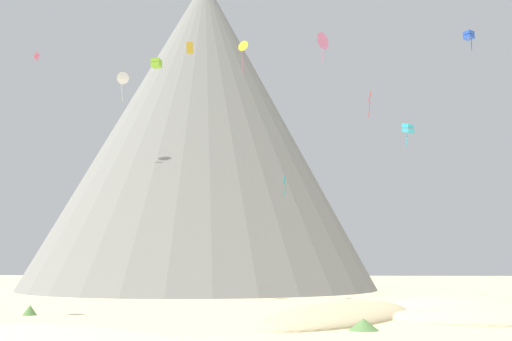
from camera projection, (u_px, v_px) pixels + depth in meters
The scene contains 18 objects.
dune_foreground_left at pixel (462, 311), 59.10m from camera, with size 15.63×10.91×3.21m, color beige.
dune_midground at pixel (340, 317), 52.70m from camera, with size 27.95×10.18×2.42m, color #C6B284.
dune_back_low at pixel (490, 319), 50.04m from camera, with size 17.15×12.60×2.20m, color beige.
bush_far_left at pixel (355, 310), 55.63m from camera, with size 2.11×2.11×0.74m, color #386633.
bush_mid_center at pixel (30, 310), 54.05m from camera, with size 1.30×1.30×0.94m, color #568442.
bush_low_patch at pixel (364, 324), 41.83m from camera, with size 2.16×2.16×0.83m, color #568442.
rock_massif at pixel (204, 138), 114.62m from camera, with size 89.92×89.92×61.16m.
kite_gold_high at pixel (190, 48), 67.85m from camera, with size 0.79×0.38×1.43m.
kite_cyan_mid at pixel (408, 129), 64.43m from camera, with size 1.33×1.35×2.70m.
kite_teal_mid at pixel (284, 180), 81.88m from camera, with size 0.59×1.59×3.07m.
kite_red_high at pixel (370, 99), 93.04m from camera, with size 0.57×0.79×4.09m.
kite_white_high at pixel (123, 78), 94.08m from camera, with size 1.97×0.87×4.76m.
kite_indigo_mid at pixel (162, 172), 96.25m from camera, with size 1.24×1.29×3.28m.
kite_lime_high at pixel (156, 63), 82.62m from camera, with size 1.42×1.44×1.15m.
kite_blue_high at pixel (469, 35), 73.39m from camera, with size 1.39×1.39×2.58m.
kite_rainbow_high at pixel (37, 56), 76.18m from camera, with size 0.39×1.06×0.90m.
kite_pink_high at pixel (322, 41), 83.71m from camera, with size 1.91×2.11×4.48m.
kite_yellow_high at pixel (243, 47), 96.50m from camera, with size 1.90×1.31×5.52m.
Camera 1 is at (5.70, -34.69, 4.65)m, focal length 41.74 mm.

